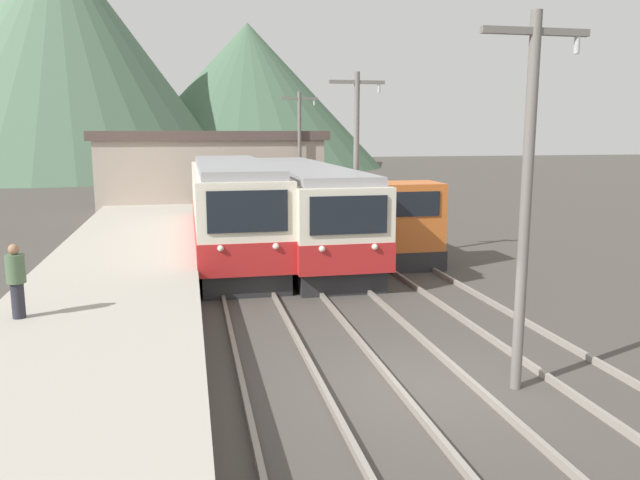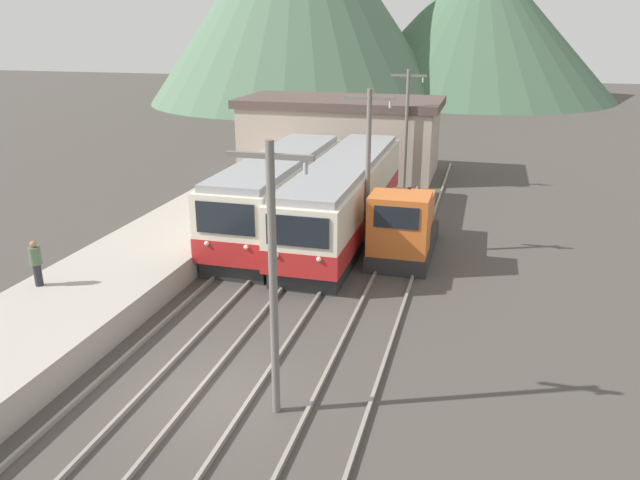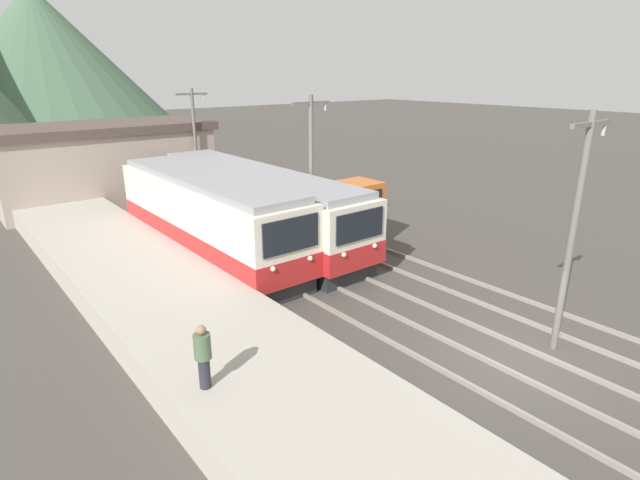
{
  "view_description": "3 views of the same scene",
  "coord_description": "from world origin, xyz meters",
  "px_view_note": "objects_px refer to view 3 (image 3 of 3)",
  "views": [
    {
      "loc": [
        -4.17,
        -10.36,
        4.77
      ],
      "look_at": [
        -0.22,
        8.38,
        1.39
      ],
      "focal_mm": 35.0,
      "sensor_mm": 36.0,
      "label": 1
    },
    {
      "loc": [
        6.2,
        -12.85,
        9.11
      ],
      "look_at": [
        0.69,
        7.61,
        1.76
      ],
      "focal_mm": 35.0,
      "sensor_mm": 36.0,
      "label": 2
    },
    {
      "loc": [
        -11.7,
        -6.01,
        7.68
      ],
      "look_at": [
        -0.58,
        7.76,
        1.7
      ],
      "focal_mm": 28.0,
      "sensor_mm": 36.0,
      "label": 3
    }
  ],
  "objects_px": {
    "catenary_mast_near": "(574,227)",
    "person_on_platform": "(203,354)",
    "catenary_mast_far": "(195,140)",
    "shunting_locomotive": "(331,214)",
    "commuter_train_left": "(208,220)",
    "commuter_train_center": "(255,207)",
    "catenary_mast_mid": "(311,167)"
  },
  "relations": [
    {
      "from": "catenary_mast_mid",
      "to": "person_on_platform",
      "type": "relative_size",
      "value": 4.37
    },
    {
      "from": "commuter_train_center",
      "to": "catenary_mast_far",
      "type": "xyz_separation_m",
      "value": [
        1.51,
        9.11,
        2.1
      ]
    },
    {
      "from": "shunting_locomotive",
      "to": "catenary_mast_mid",
      "type": "bearing_deg",
      "value": -164.95
    },
    {
      "from": "catenary_mast_far",
      "to": "person_on_platform",
      "type": "bearing_deg",
      "value": -115.55
    },
    {
      "from": "catenary_mast_near",
      "to": "person_on_platform",
      "type": "relative_size",
      "value": 4.37
    },
    {
      "from": "commuter_train_center",
      "to": "catenary_mast_near",
      "type": "distance_m",
      "value": 14.16
    },
    {
      "from": "catenary_mast_far",
      "to": "person_on_platform",
      "type": "height_order",
      "value": "catenary_mast_far"
    },
    {
      "from": "commuter_train_left",
      "to": "person_on_platform",
      "type": "distance_m",
      "value": 11.04
    },
    {
      "from": "commuter_train_center",
      "to": "catenary_mast_far",
      "type": "height_order",
      "value": "catenary_mast_far"
    },
    {
      "from": "commuter_train_center",
      "to": "catenary_mast_far",
      "type": "distance_m",
      "value": 9.47
    },
    {
      "from": "shunting_locomotive",
      "to": "catenary_mast_near",
      "type": "bearing_deg",
      "value": -97.14
    },
    {
      "from": "commuter_train_center",
      "to": "shunting_locomotive",
      "type": "height_order",
      "value": "commuter_train_center"
    },
    {
      "from": "catenary_mast_near",
      "to": "person_on_platform",
      "type": "bearing_deg",
      "value": 160.28
    },
    {
      "from": "catenary_mast_near",
      "to": "catenary_mast_far",
      "type": "bearing_deg",
      "value": 90.0
    },
    {
      "from": "commuter_train_left",
      "to": "commuter_train_center",
      "type": "height_order",
      "value": "commuter_train_left"
    },
    {
      "from": "catenary_mast_far",
      "to": "person_on_platform",
      "type": "relative_size",
      "value": 4.37
    },
    {
      "from": "shunting_locomotive",
      "to": "catenary_mast_far",
      "type": "bearing_deg",
      "value": 97.65
    },
    {
      "from": "catenary_mast_near",
      "to": "person_on_platform",
      "type": "xyz_separation_m",
      "value": [
        -9.4,
        3.37,
        -1.92
      ]
    },
    {
      "from": "catenary_mast_mid",
      "to": "catenary_mast_near",
      "type": "bearing_deg",
      "value": -90.0
    },
    {
      "from": "catenary_mast_mid",
      "to": "catenary_mast_far",
      "type": "height_order",
      "value": "same"
    },
    {
      "from": "commuter_train_left",
      "to": "shunting_locomotive",
      "type": "bearing_deg",
      "value": -12.09
    },
    {
      "from": "commuter_train_center",
      "to": "catenary_mast_near",
      "type": "height_order",
      "value": "catenary_mast_near"
    },
    {
      "from": "commuter_train_center",
      "to": "catenary_mast_mid",
      "type": "height_order",
      "value": "catenary_mast_mid"
    },
    {
      "from": "shunting_locomotive",
      "to": "person_on_platform",
      "type": "relative_size",
      "value": 3.61
    },
    {
      "from": "commuter_train_center",
      "to": "person_on_platform",
      "type": "xyz_separation_m",
      "value": [
        -7.89,
        -10.56,
        0.18
      ]
    },
    {
      "from": "shunting_locomotive",
      "to": "person_on_platform",
      "type": "xyz_separation_m",
      "value": [
        -10.89,
        -8.55,
        0.58
      ]
    },
    {
      "from": "shunting_locomotive",
      "to": "catenary_mast_near",
      "type": "distance_m",
      "value": 12.27
    },
    {
      "from": "shunting_locomotive",
      "to": "catenary_mast_mid",
      "type": "distance_m",
      "value": 2.94
    },
    {
      "from": "commuter_train_center",
      "to": "person_on_platform",
      "type": "relative_size",
      "value": 9.33
    },
    {
      "from": "catenary_mast_far",
      "to": "shunting_locomotive",
      "type": "bearing_deg",
      "value": -82.35
    },
    {
      "from": "commuter_train_left",
      "to": "shunting_locomotive",
      "type": "relative_size",
      "value": 2.18
    },
    {
      "from": "catenary_mast_near",
      "to": "catenary_mast_mid",
      "type": "bearing_deg",
      "value": 90.0
    }
  ]
}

